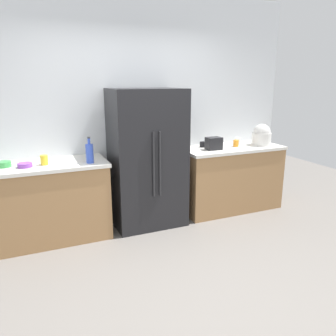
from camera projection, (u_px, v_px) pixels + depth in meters
name	position (u px, v px, depth m)	size (l,w,h in m)	color
ground_plane	(178.00, 275.00, 3.18)	(9.51, 9.51, 0.00)	slate
kitchen_back_panel	(125.00, 109.00, 4.29)	(4.76, 0.10, 2.93)	silver
counter_left	(50.00, 202.00, 3.81)	(1.34, 0.65, 0.92)	#9E7247
counter_right	(230.00, 178.00, 4.76)	(1.46, 0.65, 0.92)	#9E7247
refrigerator	(147.00, 159.00, 4.15)	(0.89, 0.66, 1.73)	black
toaster	(214.00, 143.00, 4.43)	(0.20, 0.15, 0.17)	black
rice_cooker	(262.00, 136.00, 4.74)	(0.27, 0.27, 0.30)	silver
bottle_a	(90.00, 153.00, 3.70)	(0.08, 0.08, 0.30)	blue
cup_a	(44.00, 160.00, 3.62)	(0.08, 0.08, 0.11)	yellow
cup_b	(236.00, 143.00, 4.64)	(0.08, 0.08, 0.09)	orange
cup_c	(238.00, 141.00, 4.83)	(0.09, 0.09, 0.09)	white
cup_d	(202.00, 144.00, 4.61)	(0.08, 0.08, 0.08)	black
bowl_a	(4.00, 164.00, 3.54)	(0.15, 0.15, 0.06)	green
bowl_b	(25.00, 165.00, 3.53)	(0.15, 0.15, 0.05)	purple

